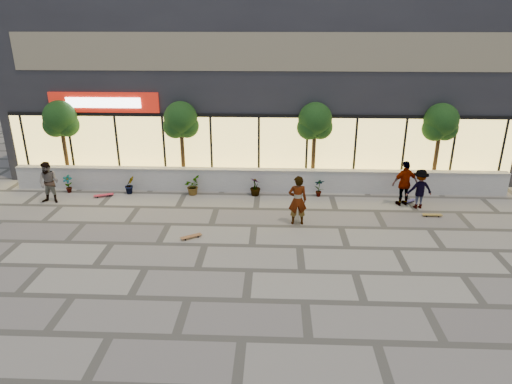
{
  "coord_description": "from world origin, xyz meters",
  "views": [
    {
      "loc": [
        0.73,
        -12.37,
        7.32
      ],
      "look_at": [
        0.06,
        3.44,
        1.3
      ],
      "focal_mm": 32.0,
      "sensor_mm": 36.0,
      "label": 1
    }
  ],
  "objects_px": {
    "tree_east": "(441,124)",
    "skater_right_near": "(405,183)",
    "skateboard_center": "(191,236)",
    "skateboard_right_far": "(409,201)",
    "tree_mideast": "(315,123)",
    "skater_left": "(49,183)",
    "skateboard_right_near": "(432,215)",
    "tree_west": "(61,121)",
    "skateboard_left": "(104,195)",
    "skater_center": "(298,200)",
    "skater_right_far": "(420,189)",
    "tree_midwest": "(181,122)"
  },
  "relations": [
    {
      "from": "skater_right_near",
      "to": "tree_mideast",
      "type": "bearing_deg",
      "value": -45.56
    },
    {
      "from": "skater_center",
      "to": "skateboard_right_near",
      "type": "xyz_separation_m",
      "value": [
        5.38,
        0.9,
        -0.88
      ]
    },
    {
      "from": "tree_east",
      "to": "skater_right_near",
      "type": "height_order",
      "value": "tree_east"
    },
    {
      "from": "skater_right_near",
      "to": "skater_right_far",
      "type": "distance_m",
      "value": 0.62
    },
    {
      "from": "skater_left",
      "to": "tree_midwest",
      "type": "bearing_deg",
      "value": 28.43
    },
    {
      "from": "tree_west",
      "to": "skateboard_right_far",
      "type": "height_order",
      "value": "tree_west"
    },
    {
      "from": "tree_east",
      "to": "skater_left",
      "type": "bearing_deg",
      "value": -171.64
    },
    {
      "from": "tree_midwest",
      "to": "skateboard_left",
      "type": "bearing_deg",
      "value": -152.23
    },
    {
      "from": "skater_right_near",
      "to": "skateboard_right_far",
      "type": "height_order",
      "value": "skater_right_near"
    },
    {
      "from": "tree_west",
      "to": "skateboard_center",
      "type": "distance_m",
      "value": 9.27
    },
    {
      "from": "tree_mideast",
      "to": "skater_left",
      "type": "distance_m",
      "value": 11.67
    },
    {
      "from": "skater_right_far",
      "to": "skateboard_left",
      "type": "relative_size",
      "value": 1.94
    },
    {
      "from": "tree_east",
      "to": "skateboard_left",
      "type": "bearing_deg",
      "value": -173.38
    },
    {
      "from": "skateboard_right_near",
      "to": "tree_west",
      "type": "bearing_deg",
      "value": 169.2
    },
    {
      "from": "skater_left",
      "to": "skateboard_right_far",
      "type": "height_order",
      "value": "skater_left"
    },
    {
      "from": "tree_mideast",
      "to": "skater_left",
      "type": "xyz_separation_m",
      "value": [
        -11.22,
        -2.46,
        -2.09
      ]
    },
    {
      "from": "tree_midwest",
      "to": "skater_right_far",
      "type": "xyz_separation_m",
      "value": [
        10.18,
        -2.37,
        -2.16
      ]
    },
    {
      "from": "tree_west",
      "to": "tree_east",
      "type": "bearing_deg",
      "value": 0.0
    },
    {
      "from": "skateboard_right_far",
      "to": "skateboard_right_near",
      "type": "bearing_deg",
      "value": -108.18
    },
    {
      "from": "skater_right_far",
      "to": "skateboard_left",
      "type": "bearing_deg",
      "value": -10.36
    },
    {
      "from": "tree_west",
      "to": "skateboard_center",
      "type": "height_order",
      "value": "tree_west"
    },
    {
      "from": "tree_west",
      "to": "skater_right_near",
      "type": "height_order",
      "value": "tree_west"
    },
    {
      "from": "skateboard_center",
      "to": "skateboard_right_far",
      "type": "distance_m",
      "value": 9.47
    },
    {
      "from": "skater_left",
      "to": "skater_right_near",
      "type": "distance_m",
      "value": 14.86
    },
    {
      "from": "skater_left",
      "to": "skateboard_center",
      "type": "height_order",
      "value": "skater_left"
    },
    {
      "from": "skateboard_right_far",
      "to": "skater_left",
      "type": "bearing_deg",
      "value": 145.12
    },
    {
      "from": "skater_left",
      "to": "tree_east",
      "type": "bearing_deg",
      "value": 11.58
    },
    {
      "from": "skater_right_far",
      "to": "skater_left",
      "type": "bearing_deg",
      "value": -7.24
    },
    {
      "from": "tree_mideast",
      "to": "skateboard_left",
      "type": "relative_size",
      "value": 4.6
    },
    {
      "from": "skateboard_right_far",
      "to": "skater_right_near",
      "type": "bearing_deg",
      "value": 178.54
    },
    {
      "from": "skater_center",
      "to": "skater_right_near",
      "type": "relative_size",
      "value": 1.0
    },
    {
      "from": "skateboard_center",
      "to": "skateboard_right_far",
      "type": "bearing_deg",
      "value": -9.53
    },
    {
      "from": "tree_mideast",
      "to": "skateboard_right_near",
      "type": "distance_m",
      "value": 6.28
    },
    {
      "from": "skater_left",
      "to": "skater_right_near",
      "type": "xyz_separation_m",
      "value": [
        14.85,
        0.37,
        0.06
      ]
    },
    {
      "from": "skateboard_center",
      "to": "skateboard_right_far",
      "type": "height_order",
      "value": "skateboard_center"
    },
    {
      "from": "tree_west",
      "to": "tree_mideast",
      "type": "height_order",
      "value": "same"
    },
    {
      "from": "tree_mideast",
      "to": "skateboard_right_near",
      "type": "bearing_deg",
      "value": -36.02
    },
    {
      "from": "tree_mideast",
      "to": "skater_right_far",
      "type": "bearing_deg",
      "value": -29.6
    },
    {
      "from": "tree_midwest",
      "to": "skater_right_far",
      "type": "height_order",
      "value": "tree_midwest"
    },
    {
      "from": "skateboard_center",
      "to": "skater_right_far",
      "type": "bearing_deg",
      "value": -13.0
    },
    {
      "from": "skateboard_center",
      "to": "tree_midwest",
      "type": "bearing_deg",
      "value": 70.26
    },
    {
      "from": "tree_east",
      "to": "skateboard_center",
      "type": "xyz_separation_m",
      "value": [
        -10.19,
        -5.58,
        -2.91
      ]
    },
    {
      "from": "skater_center",
      "to": "skater_left",
      "type": "height_order",
      "value": "skater_center"
    },
    {
      "from": "skater_right_far",
      "to": "skateboard_right_far",
      "type": "height_order",
      "value": "skater_right_far"
    },
    {
      "from": "skater_left",
      "to": "skateboard_right_near",
      "type": "bearing_deg",
      "value": 0.26
    },
    {
      "from": "tree_midwest",
      "to": "skater_right_near",
      "type": "bearing_deg",
      "value": -12.23
    },
    {
      "from": "skateboard_left",
      "to": "skateboard_right_near",
      "type": "distance_m",
      "value": 13.84
    },
    {
      "from": "skater_left",
      "to": "skater_right_near",
      "type": "bearing_deg",
      "value": 4.64
    },
    {
      "from": "skater_right_near",
      "to": "skateboard_right_near",
      "type": "bearing_deg",
      "value": 110.52
    },
    {
      "from": "tree_west",
      "to": "skateboard_left",
      "type": "xyz_separation_m",
      "value": [
        2.25,
        -1.71,
        -2.9
      ]
    }
  ]
}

